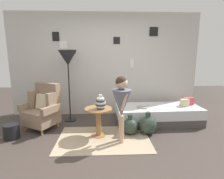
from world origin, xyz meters
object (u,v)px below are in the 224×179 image
object	(u,v)px
book_on_daybed	(142,107)
magazine_basket	(11,131)
person_child	(121,100)
demijohn_near	(130,126)
daybed	(158,115)
floor_lamp	(68,60)
armchair	(43,108)
side_table	(98,117)
vase_striped	(101,103)
demijohn_far	(148,125)

from	to	relation	value
book_on_daybed	magazine_basket	world-z (taller)	book_on_daybed
person_child	demijohn_near	xyz separation A→B (m)	(0.21, 0.32, -0.62)
daybed	floor_lamp	world-z (taller)	floor_lamp
armchair	demijohn_near	bearing A→B (deg)	-12.25
daybed	magazine_basket	world-z (taller)	daybed
floor_lamp	book_on_daybed	bearing A→B (deg)	-13.09
daybed	side_table	distance (m)	1.50
side_table	demijohn_near	world-z (taller)	side_table
vase_striped	demijohn_near	bearing A→B (deg)	8.73
book_on_daybed	demijohn_near	distance (m)	0.61
daybed	floor_lamp	distance (m)	2.42
armchair	person_child	xyz separation A→B (m)	(1.61, -0.71, 0.34)
floor_lamp	magazine_basket	xyz separation A→B (m)	(-0.94, -0.92, -1.30)
floor_lamp	daybed	bearing A→B (deg)	-7.41
demijohn_near	demijohn_far	xyz separation A→B (m)	(0.36, 0.01, 0.02)
daybed	vase_striped	world-z (taller)	vase_striped
magazine_basket	vase_striped	bearing A→B (deg)	0.07
side_table	magazine_basket	size ratio (longest dim) A/B	2.00
daybed	book_on_daybed	bearing A→B (deg)	-163.52
side_table	person_child	bearing A→B (deg)	-32.58
book_on_daybed	demijohn_far	size ratio (longest dim) A/B	0.49
magazine_basket	demijohn_near	bearing A→B (deg)	2.29
floor_lamp	vase_striped	bearing A→B (deg)	-50.79
vase_striped	demijohn_near	world-z (taller)	vase_striped
person_child	demijohn_far	size ratio (longest dim) A/B	2.70
demijohn_far	magazine_basket	size ratio (longest dim) A/B	1.61
floor_lamp	armchair	bearing A→B (deg)	-137.69
floor_lamp	book_on_daybed	size ratio (longest dim) A/B	7.59
daybed	demijohn_near	size ratio (longest dim) A/B	4.73
vase_striped	floor_lamp	size ratio (longest dim) A/B	0.16
daybed	book_on_daybed	xyz separation A→B (m)	(-0.40, -0.12, 0.22)
side_table	demijohn_near	distance (m)	0.67
demijohn_near	vase_striped	bearing A→B (deg)	-171.27
demijohn_near	magazine_basket	xyz separation A→B (m)	(-2.27, -0.09, -0.03)
person_child	demijohn_near	size ratio (longest dim) A/B	2.98
armchair	side_table	bearing A→B (deg)	-20.39
demijohn_near	side_table	bearing A→B (deg)	-175.50
side_table	demijohn_far	xyz separation A→B (m)	(0.98, 0.05, -0.21)
side_table	demijohn_near	xyz separation A→B (m)	(0.62, 0.05, -0.23)
vase_striped	person_child	bearing A→B (deg)	-31.40
side_table	magazine_basket	distance (m)	1.67
armchair	daybed	distance (m)	2.56
armchair	vase_striped	xyz separation A→B (m)	(1.24, -0.48, 0.24)
floor_lamp	demijohn_far	distance (m)	2.26
demijohn_near	demijohn_far	size ratio (longest dim) A/B	0.91
armchair	floor_lamp	xyz separation A→B (m)	(0.48, 0.44, 1.01)
person_child	armchair	bearing A→B (deg)	156.20
armchair	person_child	world-z (taller)	person_child
demijohn_far	book_on_daybed	bearing A→B (deg)	93.84
daybed	magazine_basket	distance (m)	3.07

